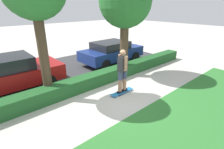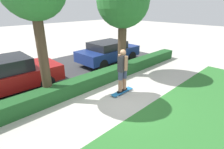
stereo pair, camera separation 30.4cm
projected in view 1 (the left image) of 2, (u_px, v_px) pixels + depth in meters
The scene contains 9 objects.
ground_plane at pixel (120, 99), 6.54m from camera, with size 60.00×60.00×0.00m, color #BCB7AD.
grass_lawn_strip at pixel (201, 142), 4.46m from camera, with size 12.77×4.00×0.01m.
street_asphalt at pixel (66, 70), 9.45m from camera, with size 12.77×5.00×0.01m.
hedge_row at pixel (94, 80), 7.55m from camera, with size 12.77×0.60×0.54m.
skateboard at pixel (122, 92), 6.94m from camera, with size 1.05×0.24×0.08m.
skater_person at pixel (123, 70), 6.60m from camera, with size 0.50×0.44×1.70m.
tree_mid at pixel (125, 3), 7.60m from camera, with size 2.33×2.33×4.61m.
parked_car_front at pixel (5, 74), 6.85m from camera, with size 4.24×1.90×1.43m.
parked_car_middle at pixel (112, 52), 10.42m from camera, with size 3.89×1.80×1.31m.
Camera 1 is at (-4.04, -4.10, 3.27)m, focal length 28.00 mm.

